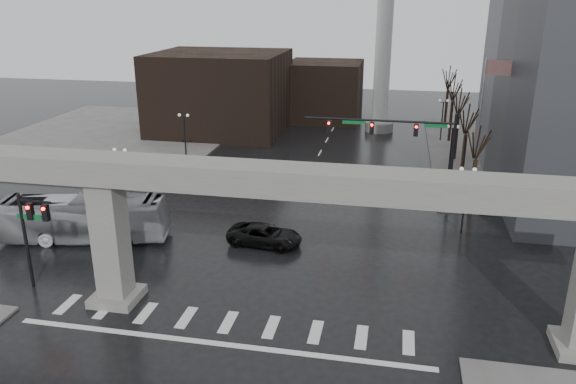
% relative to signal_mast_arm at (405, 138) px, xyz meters
% --- Properties ---
extents(ground, '(160.00, 160.00, 0.00)m').
position_rel_signal_mast_arm_xyz_m(ground, '(-8.99, -18.80, -5.83)').
color(ground, black).
rests_on(ground, ground).
extents(sidewalk_ne, '(28.00, 36.00, 0.15)m').
position_rel_signal_mast_arm_xyz_m(sidewalk_ne, '(17.01, 17.20, -5.75)').
color(sidewalk_ne, slate).
rests_on(sidewalk_ne, ground).
extents(sidewalk_nw, '(28.00, 36.00, 0.15)m').
position_rel_signal_mast_arm_xyz_m(sidewalk_nw, '(-34.99, 17.20, -5.75)').
color(sidewalk_nw, slate).
rests_on(sidewalk_nw, ground).
extents(elevated_guideway, '(48.00, 2.60, 8.70)m').
position_rel_signal_mast_arm_xyz_m(elevated_guideway, '(-7.73, -18.80, 1.05)').
color(elevated_guideway, gray).
rests_on(elevated_guideway, ground).
extents(building_far_left, '(16.00, 14.00, 10.00)m').
position_rel_signal_mast_arm_xyz_m(building_far_left, '(-22.99, 23.20, -0.83)').
color(building_far_left, black).
rests_on(building_far_left, ground).
extents(building_far_mid, '(10.00, 10.00, 8.00)m').
position_rel_signal_mast_arm_xyz_m(building_far_mid, '(-10.99, 33.20, -1.83)').
color(building_far_mid, black).
rests_on(building_far_mid, ground).
extents(smokestack, '(3.60, 3.60, 30.00)m').
position_rel_signal_mast_arm_xyz_m(smokestack, '(-2.99, 27.20, 7.52)').
color(smokestack, silver).
rests_on(smokestack, ground).
extents(signal_mast_arm, '(12.12, 0.43, 8.00)m').
position_rel_signal_mast_arm_xyz_m(signal_mast_arm, '(0.00, 0.00, 0.00)').
color(signal_mast_arm, black).
rests_on(signal_mast_arm, ground).
extents(signal_left_pole, '(2.30, 0.30, 6.00)m').
position_rel_signal_mast_arm_xyz_m(signal_left_pole, '(-21.24, -18.30, -1.76)').
color(signal_left_pole, black).
rests_on(signal_left_pole, ground).
extents(flagpole_assembly, '(2.06, 0.12, 12.00)m').
position_rel_signal_mast_arm_xyz_m(flagpole_assembly, '(6.30, 3.20, 1.70)').
color(flagpole_assembly, silver).
rests_on(flagpole_assembly, ground).
extents(lamp_right_0, '(1.22, 0.32, 5.11)m').
position_rel_signal_mast_arm_xyz_m(lamp_right_0, '(4.51, -4.80, -2.36)').
color(lamp_right_0, black).
rests_on(lamp_right_0, ground).
extents(lamp_right_1, '(1.22, 0.32, 5.11)m').
position_rel_signal_mast_arm_xyz_m(lamp_right_1, '(4.51, 9.20, -2.36)').
color(lamp_right_1, black).
rests_on(lamp_right_1, ground).
extents(lamp_right_2, '(1.22, 0.32, 5.11)m').
position_rel_signal_mast_arm_xyz_m(lamp_right_2, '(4.51, 23.20, -2.36)').
color(lamp_right_2, black).
rests_on(lamp_right_2, ground).
extents(lamp_left_0, '(1.22, 0.32, 5.11)m').
position_rel_signal_mast_arm_xyz_m(lamp_left_0, '(-22.49, -4.80, -2.36)').
color(lamp_left_0, black).
rests_on(lamp_left_0, ground).
extents(lamp_left_1, '(1.22, 0.32, 5.11)m').
position_rel_signal_mast_arm_xyz_m(lamp_left_1, '(-22.49, 9.20, -2.36)').
color(lamp_left_1, black).
rests_on(lamp_left_1, ground).
extents(lamp_left_2, '(1.22, 0.32, 5.11)m').
position_rel_signal_mast_arm_xyz_m(lamp_left_2, '(-22.49, 23.20, -2.36)').
color(lamp_left_2, black).
rests_on(lamp_left_2, ground).
extents(tree_right_0, '(1.09, 1.58, 7.50)m').
position_rel_signal_mast_arm_xyz_m(tree_right_0, '(5.54, -0.78, -3.04)').
color(tree_right_0, black).
rests_on(tree_right_0, ground).
extents(tree_right_1, '(1.09, 1.61, 7.67)m').
position_rel_signal_mast_arm_xyz_m(tree_right_1, '(5.54, 7.22, -2.98)').
color(tree_right_1, black).
rests_on(tree_right_1, ground).
extents(tree_right_2, '(1.10, 1.63, 7.85)m').
position_rel_signal_mast_arm_xyz_m(tree_right_2, '(5.54, 15.22, -2.91)').
color(tree_right_2, black).
rests_on(tree_right_2, ground).
extents(tree_right_3, '(1.11, 1.66, 8.02)m').
position_rel_signal_mast_arm_xyz_m(tree_right_3, '(5.54, 23.22, -2.85)').
color(tree_right_3, black).
rests_on(tree_right_3, ground).
extents(tree_right_4, '(1.12, 1.69, 8.19)m').
position_rel_signal_mast_arm_xyz_m(tree_right_4, '(5.54, 31.22, -2.79)').
color(tree_right_4, black).
rests_on(tree_right_4, ground).
extents(pickup_truck, '(5.48, 2.93, 1.46)m').
position_rel_signal_mast_arm_xyz_m(pickup_truck, '(-9.37, -9.69, -5.10)').
color(pickup_truck, black).
rests_on(pickup_truck, ground).
extents(city_bus, '(12.31, 5.20, 3.34)m').
position_rel_signal_mast_arm_xyz_m(city_bus, '(-22.31, -11.40, -4.16)').
color(city_bus, '#ABABB0').
rests_on(city_bus, ground).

